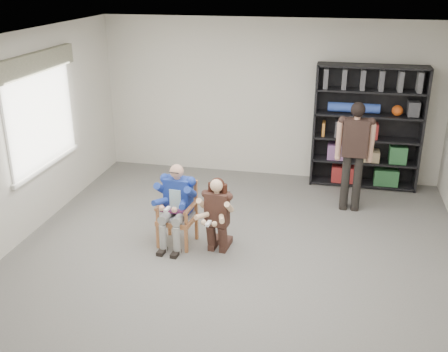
% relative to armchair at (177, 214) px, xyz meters
% --- Properties ---
extents(room_shell, '(6.00, 7.00, 2.80)m').
position_rel_armchair_xyz_m(room_shell, '(0.85, -0.58, 0.95)').
color(room_shell, silver).
rests_on(room_shell, ground).
extents(floor, '(6.00, 7.00, 0.01)m').
position_rel_armchair_xyz_m(floor, '(0.85, -0.58, -0.45)').
color(floor, '#65625E').
rests_on(floor, ground).
extents(window_left, '(0.16, 2.00, 1.75)m').
position_rel_armchair_xyz_m(window_left, '(-2.10, 0.42, 1.18)').
color(window_left, white).
rests_on(window_left, room_shell).
extents(armchair, '(0.56, 0.55, 0.89)m').
position_rel_armchair_xyz_m(armchair, '(0.00, 0.00, 0.00)').
color(armchair, '#AD6742').
rests_on(armchair, floor).
extents(seated_man, '(0.57, 0.74, 1.16)m').
position_rel_armchair_xyz_m(seated_man, '(0.00, 0.00, 0.13)').
color(seated_man, navy).
rests_on(seated_man, floor).
extents(kneeling_woman, '(0.51, 0.76, 1.06)m').
position_rel_armchair_xyz_m(kneeling_woman, '(0.58, -0.12, 0.08)').
color(kneeling_woman, '#342117').
rests_on(kneeling_woman, floor).
extents(bookshelf, '(1.80, 0.38, 2.10)m').
position_rel_armchair_xyz_m(bookshelf, '(2.55, 2.70, 0.60)').
color(bookshelf, black).
rests_on(bookshelf, floor).
extents(standing_man, '(0.54, 0.30, 1.73)m').
position_rel_armchair_xyz_m(standing_man, '(2.33, 1.63, 0.42)').
color(standing_man, black).
rests_on(standing_man, floor).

